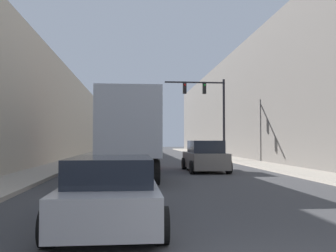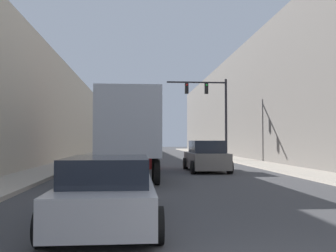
% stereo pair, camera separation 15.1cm
% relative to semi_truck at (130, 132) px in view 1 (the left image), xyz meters
% --- Properties ---
extents(sidewalk_right, '(2.24, 80.00, 0.15)m').
position_rel_semi_truck_xyz_m(sidewalk_right, '(9.07, 13.84, -2.10)').
color(sidewalk_right, '#B2A899').
rests_on(sidewalk_right, ground).
extents(sidewalk_left, '(2.24, 80.00, 0.15)m').
position_rel_semi_truck_xyz_m(sidewalk_left, '(-4.64, 13.84, -2.10)').
color(sidewalk_left, '#B2A899').
rests_on(sidewalk_left, ground).
extents(building_right, '(6.00, 80.00, 10.79)m').
position_rel_semi_truck_xyz_m(building_right, '(13.19, 13.84, 3.22)').
color(building_right, '#66605B').
rests_on(building_right, ground).
extents(building_left, '(6.00, 80.00, 8.40)m').
position_rel_semi_truck_xyz_m(building_left, '(-8.76, 13.84, 2.02)').
color(building_left, beige).
rests_on(building_left, ground).
extents(semi_truck, '(2.52, 11.67, 3.83)m').
position_rel_semi_truck_xyz_m(semi_truck, '(0.00, 0.00, 0.00)').
color(semi_truck, '#B2B7C1').
rests_on(semi_truck, ground).
extents(sedan_car, '(2.12, 4.71, 1.41)m').
position_rel_semi_truck_xyz_m(sedan_car, '(-0.27, -11.45, -1.50)').
color(sedan_car, '#B7B7BC').
rests_on(sedan_car, ground).
extents(suv_car, '(2.19, 4.48, 1.75)m').
position_rel_semi_truck_xyz_m(suv_car, '(4.25, 1.50, -1.35)').
color(suv_car, slate).
rests_on(suv_car, ground).
extents(traffic_signal_gantry, '(5.11, 0.35, 6.93)m').
position_rel_semi_truck_xyz_m(traffic_signal_gantry, '(6.71, 11.36, 2.53)').
color(traffic_signal_gantry, black).
rests_on(traffic_signal_gantry, ground).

